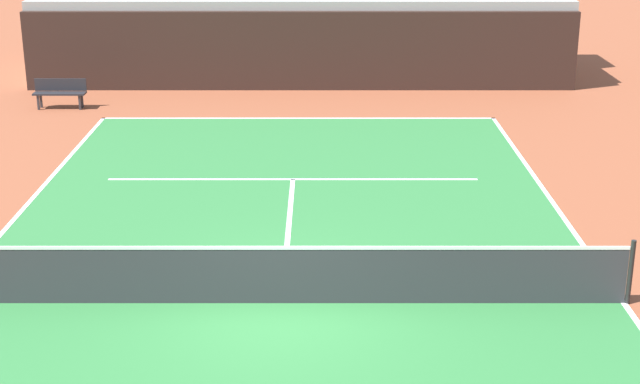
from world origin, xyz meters
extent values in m
plane|color=brown|center=(0.00, 0.00, 0.00)|extent=(80.00, 80.00, 0.00)
cube|color=#2D7238|center=(0.00, 0.00, 0.01)|extent=(11.00, 24.00, 0.01)
cube|color=white|center=(0.00, 11.95, 0.01)|extent=(11.00, 0.10, 0.00)
cube|color=white|center=(5.45, 0.00, 0.01)|extent=(0.10, 24.00, 0.00)
cube|color=white|center=(0.00, 6.40, 0.01)|extent=(8.26, 0.10, 0.00)
cube|color=white|center=(0.00, 3.20, 0.01)|extent=(0.10, 6.40, 0.00)
cube|color=black|center=(0.00, 15.72, 1.23)|extent=(17.28, 0.30, 2.45)
cube|color=#9E9E99|center=(0.00, 17.07, 1.37)|extent=(17.28, 2.40, 2.73)
cube|color=#9E9E99|center=(0.00, 19.47, 1.81)|extent=(17.28, 2.40, 3.62)
cylinder|color=black|center=(5.50, 0.00, 0.55)|extent=(0.08, 0.08, 1.07)
cube|color=#333338|center=(0.00, 0.00, 0.47)|extent=(10.90, 0.02, 0.92)
cube|color=white|center=(0.00, 0.00, 0.96)|extent=(10.90, 0.04, 0.05)
cube|color=#232328|center=(-6.95, 13.14, 0.45)|extent=(1.50, 0.40, 0.05)
cube|color=#232328|center=(-6.95, 13.32, 0.67)|extent=(1.50, 0.04, 0.36)
cube|color=#2D2D33|center=(-7.55, 13.00, 0.21)|extent=(0.06, 0.06, 0.42)
cube|color=#2D2D33|center=(-6.35, 13.00, 0.21)|extent=(0.06, 0.06, 0.42)
cube|color=#2D2D33|center=(-7.55, 13.28, 0.21)|extent=(0.06, 0.06, 0.42)
cube|color=#2D2D33|center=(-6.35, 13.28, 0.21)|extent=(0.06, 0.06, 0.42)
camera|label=1|loc=(0.61, -13.67, 6.50)|focal=53.01mm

